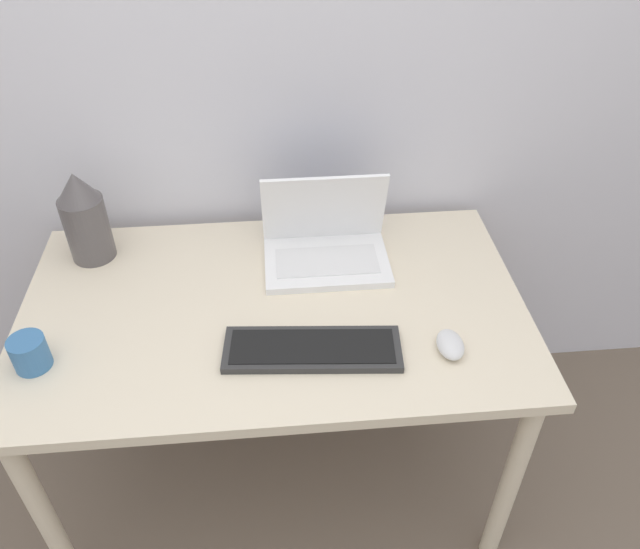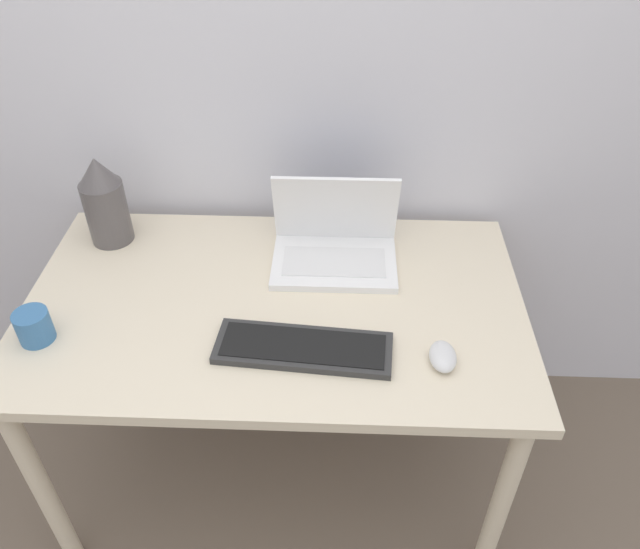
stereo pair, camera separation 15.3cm
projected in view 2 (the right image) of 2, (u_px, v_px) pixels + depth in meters
name	position (u px, v px, depth m)	size (l,w,h in m)	color
wall_back	(281.00, 37.00, 1.63)	(6.00, 0.05, 2.50)	silver
desk	(276.00, 324.00, 1.66)	(1.29, 0.77, 0.73)	beige
laptop	(335.00, 244.00, 1.71)	(0.34, 0.24, 0.25)	white
keyboard	(303.00, 348.00, 1.47)	(0.43, 0.17, 0.02)	#2D2D2D
mouse	(443.00, 356.00, 1.43)	(0.06, 0.10, 0.04)	silver
vase	(104.00, 201.00, 1.74)	(0.12, 0.12, 0.26)	#514C4C
mug	(34.00, 326.00, 1.48)	(0.08, 0.08, 0.08)	teal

